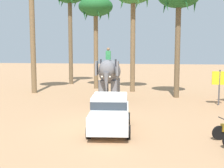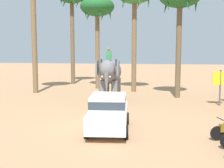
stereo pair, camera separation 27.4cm
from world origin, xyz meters
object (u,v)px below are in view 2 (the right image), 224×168
elephant_with_mahout (110,74)px  signboard_yellow (220,81)px  car_sedan_foreground (108,111)px  palm_tree_near_hut (97,9)px

elephant_with_mahout → signboard_yellow: bearing=-3.7°
car_sedan_foreground → signboard_yellow: bearing=48.8°
elephant_with_mahout → car_sedan_foreground: bearing=-81.4°
car_sedan_foreground → elephant_with_mahout: bearing=98.6°
car_sedan_foreground → palm_tree_near_hut: bearing=103.2°
palm_tree_near_hut → elephant_with_mahout: bearing=-71.7°
palm_tree_near_hut → signboard_yellow: bearing=-36.7°
palm_tree_near_hut → signboard_yellow: (9.83, -7.32, -5.75)m
signboard_yellow → elephant_with_mahout: bearing=176.3°
car_sedan_foreground → elephant_with_mahout: elephant_with_mahout is taller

